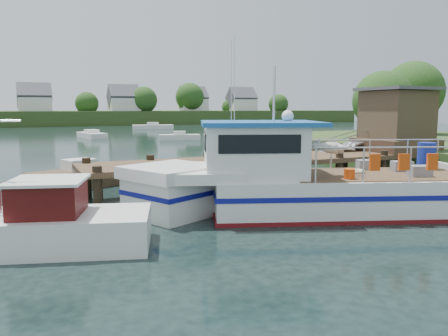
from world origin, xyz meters
name	(u,v)px	position (x,y,z in m)	size (l,w,h in m)	color
ground_plane	(231,193)	(0.00, 0.00, 0.00)	(160.00, 160.00, 0.00)	black
far_shore	(61,115)	(0.01, 82.37, 2.10)	(140.00, 42.55, 9.22)	#32481D
dock	(356,135)	(6.51, 0.01, 2.24)	(16.60, 3.00, 4.78)	#4D3825
lobster_boat	(297,182)	(0.51, -3.97, 1.04)	(11.64, 6.79, 5.73)	silver
work_boat	(17,227)	(-7.90, -4.29, 0.58)	(6.93, 3.83, 3.67)	silver
moored_rowboat	(80,177)	(-5.46, 4.01, 0.47)	(4.59, 2.99, 1.27)	#4D3825
moored_far	(153,127)	(12.35, 55.53, 0.42)	(7.08, 3.84, 1.14)	silver
moored_b	(180,137)	(8.06, 29.59, 0.36)	(4.69, 2.68, 0.98)	silver
moored_c	(266,134)	(18.58, 28.97, 0.42)	(7.31, 6.02, 1.13)	silver
moored_d	(92,135)	(-0.12, 37.67, 0.36)	(2.86, 5.96, 0.97)	silver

